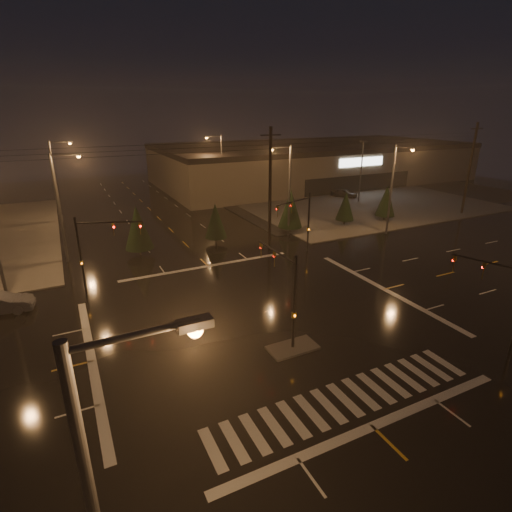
% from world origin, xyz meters
% --- Properties ---
extents(ground, '(140.00, 140.00, 0.00)m').
position_xyz_m(ground, '(0.00, 0.00, 0.00)').
color(ground, black).
rests_on(ground, ground).
extents(sidewalk_ne, '(36.00, 36.00, 0.12)m').
position_xyz_m(sidewalk_ne, '(30.00, 30.00, 0.06)').
color(sidewalk_ne, '#4C4843').
rests_on(sidewalk_ne, ground).
extents(median_island, '(3.00, 1.60, 0.15)m').
position_xyz_m(median_island, '(0.00, -4.00, 0.07)').
color(median_island, '#4C4843').
rests_on(median_island, ground).
extents(crosswalk, '(15.00, 2.60, 0.01)m').
position_xyz_m(crosswalk, '(0.00, -9.00, 0.01)').
color(crosswalk, beige).
rests_on(crosswalk, ground).
extents(stop_bar_near, '(16.00, 0.50, 0.01)m').
position_xyz_m(stop_bar_near, '(0.00, -11.00, 0.01)').
color(stop_bar_near, beige).
rests_on(stop_bar_near, ground).
extents(stop_bar_far, '(16.00, 0.50, 0.01)m').
position_xyz_m(stop_bar_far, '(0.00, 11.00, 0.01)').
color(stop_bar_far, beige).
rests_on(stop_bar_far, ground).
extents(parking_lot, '(50.00, 24.00, 0.08)m').
position_xyz_m(parking_lot, '(35.00, 28.00, 0.04)').
color(parking_lot, black).
rests_on(parking_lot, ground).
extents(retail_building, '(60.20, 28.30, 7.20)m').
position_xyz_m(retail_building, '(35.00, 45.99, 3.84)').
color(retail_building, '#6D644E').
rests_on(retail_building, ground).
extents(signal_mast_median, '(0.25, 4.59, 6.00)m').
position_xyz_m(signal_mast_median, '(0.00, -3.07, 3.75)').
color(signal_mast_median, black).
rests_on(signal_mast_median, ground).
extents(signal_mast_ne, '(4.84, 1.86, 6.00)m').
position_xyz_m(signal_mast_ne, '(9.50, 10.14, 3.79)').
color(signal_mast_ne, black).
rests_on(signal_mast_ne, ground).
extents(signal_mast_nw, '(4.84, 1.86, 6.00)m').
position_xyz_m(signal_mast_nw, '(-9.50, 10.14, 3.79)').
color(signal_mast_nw, black).
rests_on(signal_mast_nw, ground).
extents(signal_mast_se, '(1.55, 3.87, 6.00)m').
position_xyz_m(signal_mast_se, '(10.23, -9.75, 3.71)').
color(signal_mast_se, black).
rests_on(signal_mast_se, ground).
extents(streetlight_1, '(2.77, 0.32, 10.00)m').
position_xyz_m(streetlight_1, '(-11.18, 18.00, 5.80)').
color(streetlight_1, '#38383A').
rests_on(streetlight_1, ground).
extents(streetlight_2, '(2.77, 0.32, 10.00)m').
position_xyz_m(streetlight_2, '(-11.18, 34.00, 5.80)').
color(streetlight_2, '#38383A').
rests_on(streetlight_2, ground).
extents(streetlight_3, '(2.77, 0.32, 10.00)m').
position_xyz_m(streetlight_3, '(11.18, 16.00, 5.80)').
color(streetlight_3, '#38383A').
rests_on(streetlight_3, ground).
extents(streetlight_4, '(2.77, 0.32, 10.00)m').
position_xyz_m(streetlight_4, '(11.18, 36.00, 5.80)').
color(streetlight_4, '#38383A').
rests_on(streetlight_4, ground).
extents(streetlight_6, '(0.32, 2.77, 10.00)m').
position_xyz_m(streetlight_6, '(22.00, 11.18, 5.80)').
color(streetlight_6, '#38383A').
rests_on(streetlight_6, ground).
extents(utility_pole_1, '(2.20, 0.32, 12.00)m').
position_xyz_m(utility_pole_1, '(8.00, 14.00, 6.13)').
color(utility_pole_1, black).
rests_on(utility_pole_1, ground).
extents(utility_pole_2, '(2.20, 0.32, 12.00)m').
position_xyz_m(utility_pole_2, '(38.00, 14.00, 6.13)').
color(utility_pole_2, black).
rests_on(utility_pole_2, ground).
extents(conifer_0, '(2.78, 2.78, 5.04)m').
position_xyz_m(conifer_0, '(12.24, 16.87, 2.87)').
color(conifer_0, black).
rests_on(conifer_0, ground).
extents(conifer_1, '(2.24, 2.24, 4.21)m').
position_xyz_m(conifer_1, '(19.91, 16.59, 2.45)').
color(conifer_1, black).
rests_on(conifer_1, ground).
extents(conifer_2, '(2.47, 2.47, 4.56)m').
position_xyz_m(conifer_2, '(25.86, 15.99, 2.63)').
color(conifer_2, black).
rests_on(conifer_2, ground).
extents(conifer_3, '(2.73, 2.73, 4.96)m').
position_xyz_m(conifer_3, '(-4.96, 16.83, 2.83)').
color(conifer_3, black).
rests_on(conifer_3, ground).
extents(conifer_4, '(2.34, 2.34, 4.35)m').
position_xyz_m(conifer_4, '(3.05, 16.84, 2.52)').
color(conifer_4, black).
rests_on(conifer_4, ground).
extents(car_parked, '(3.84, 4.52, 1.46)m').
position_xyz_m(car_parked, '(30.25, 29.90, 0.73)').
color(car_parked, black).
rests_on(car_parked, ground).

